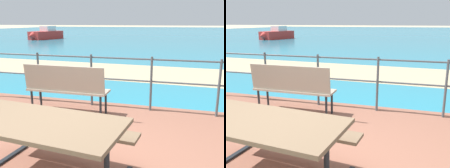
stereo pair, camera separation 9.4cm
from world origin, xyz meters
The scene contains 6 objects.
sea_water centered at (0.00, 40.00, 0.01)m, with size 90.00×90.00×0.01m, color teal.
beach_strip centered at (0.00, 6.24, 0.01)m, with size 54.00×2.95×0.01m, color tan.
picnic_table centered at (-0.17, -0.34, 0.64)m, with size 1.83×1.56×0.75m.
park_bench centered at (-0.85, 1.73, 0.60)m, with size 1.50×0.42×0.91m.
railing_fence centered at (0.00, 2.35, 0.70)m, with size 5.94×0.04×1.03m.
boat_near centered at (-12.32, 20.94, 0.49)m, with size 2.13×4.32×1.29m.
Camera 2 is at (1.23, -2.26, 1.70)m, focal length 40.89 mm.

